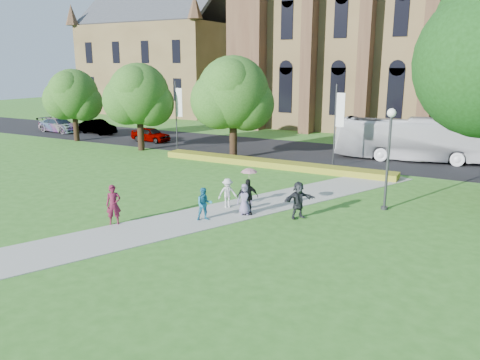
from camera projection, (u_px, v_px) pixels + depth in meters
The scene contains 22 objects.
ground at pixel (195, 223), 22.33m from camera, with size 160.00×160.00×0.00m, color #367122.
road at pixel (327, 154), 39.41m from camera, with size 160.00×10.00×0.02m, color black.
footpath at pixel (206, 217), 23.18m from camera, with size 3.20×30.00×0.04m, color #B2B2A8.
flower_hedge at pixel (272, 164), 34.47m from camera, with size 18.00×1.40×0.45m, color gold.
building_west at pixel (161, 52), 71.66m from camera, with size 22.00×14.00×18.30m.
streetlamp at pixel (389, 147), 23.63m from camera, with size 0.44×0.44×5.24m.
street_tree_0 at pixel (139, 94), 40.03m from camera, with size 5.20×5.20×7.50m.
street_tree_1 at pixel (233, 93), 36.22m from camera, with size 5.60×5.60×8.05m.
street_tree_2 at pixel (73, 94), 45.12m from camera, with size 4.80×4.80×6.95m.
banner_pole_0 at pixel (337, 121), 33.52m from camera, with size 0.70×0.10×6.00m.
banner_pole_1 at pixel (177, 112), 39.98m from camera, with size 0.70×0.10×6.00m.
tour_coach at pixel (413, 139), 36.34m from camera, with size 2.79×11.90×3.32m, color silver.
car_0 at pixel (151, 134), 45.50m from camera, with size 1.65×4.11×1.40m, color gray.
car_1 at pixel (98, 127), 50.47m from camera, with size 1.60×4.60×1.52m, color gray.
car_2 at pixel (59, 125), 51.92m from camera, with size 2.16×5.32×1.54m, color gray.
pedestrian_0 at pixel (114, 205), 21.85m from camera, with size 0.69×0.45×1.89m, color #5B142B.
pedestrian_1 at pixel (204, 204), 22.43m from camera, with size 0.78×0.61×1.61m, color #1C698D.
pedestrian_2 at pixel (228, 193), 24.42m from camera, with size 1.01×0.58×1.56m, color #BDBDBD.
pedestrian_3 at pixel (248, 197), 23.28m from camera, with size 1.07×0.45×1.83m, color black.
pedestrian_4 at pixel (245, 199), 23.30m from camera, with size 0.77×0.50×1.58m, color slate.
pedestrian_5 at pixel (298, 200), 22.72m from camera, with size 1.70×0.54×1.83m, color #23252A.
parasol at pixel (249, 177), 23.02m from camera, with size 0.79×0.79×0.70m, color #D294A7.
Camera 1 is at (11.95, -17.62, 7.37)m, focal length 35.00 mm.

